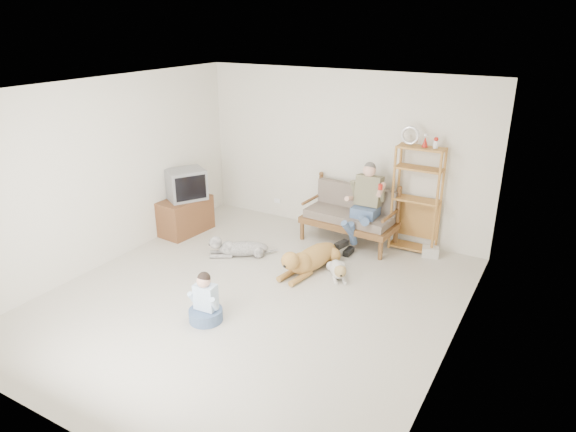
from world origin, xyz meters
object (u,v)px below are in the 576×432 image
Objects in this scene: loveseat at (351,213)px; etagere at (416,198)px; tv_stand at (185,216)px; golden_retriever at (309,259)px.

loveseat is 0.79× the size of etagere.
tv_stand is (-2.59, -1.05, -0.19)m from loveseat.
tv_stand is 2.51m from golden_retriever.
etagere is (0.99, 0.20, 0.37)m from loveseat.
golden_retriever is at bearing -126.61° from etagere.
loveseat is 1.30m from golden_retriever.
etagere is at bearing 62.64° from golden_retriever.
loveseat is at bearing 27.23° from tv_stand.
tv_stand is 0.64× the size of golden_retriever.
loveseat is at bearing 94.94° from golden_retriever.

